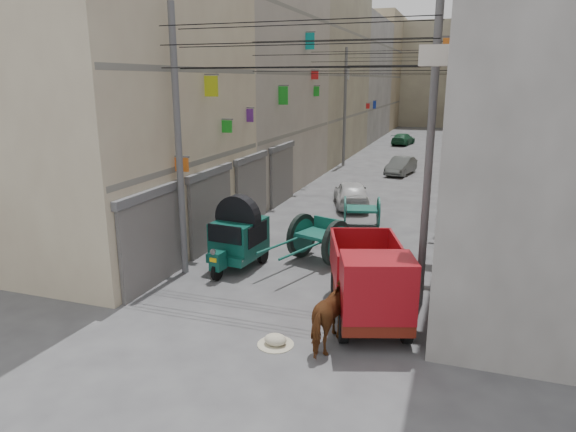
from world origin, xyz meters
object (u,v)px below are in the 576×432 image
at_px(second_cart, 362,211).
at_px(feed_sack, 276,340).
at_px(distant_car_white, 351,194).
at_px(auto_rickshaw, 238,235).
at_px(distant_car_green, 403,139).
at_px(horse, 336,315).
at_px(distant_car_grey, 401,166).
at_px(mini_truck, 371,288).
at_px(tonga_cart, 319,238).

distance_m(second_cart, feed_sack, 10.36).
bearing_deg(distant_car_white, auto_rickshaw, 62.10).
bearing_deg(feed_sack, second_cart, 90.32).
height_order(feed_sack, distant_car_green, distant_car_green).
height_order(second_cart, horse, horse).
xyz_separation_m(feed_sack, distant_car_grey, (-0.02, 23.15, 0.42)).
bearing_deg(feed_sack, mini_truck, 41.20).
distance_m(auto_rickshaw, second_cart, 6.60).
relative_size(tonga_cart, distant_car_white, 0.96).
bearing_deg(auto_rickshaw, tonga_cart, 36.15).
relative_size(second_cart, horse, 0.92).
bearing_deg(distant_car_grey, mini_truck, -74.38).
bearing_deg(distant_car_white, feed_sack, 77.58).
distance_m(horse, distant_car_grey, 22.80).
bearing_deg(tonga_cart, distant_car_white, 114.05).
xyz_separation_m(mini_truck, distant_car_grey, (-1.88, 21.52, -0.45)).
xyz_separation_m(mini_truck, horse, (-0.56, -1.25, -0.23)).
bearing_deg(distant_car_white, horse, 83.28).
xyz_separation_m(mini_truck, distant_car_white, (-3.07, 12.00, -0.37)).
relative_size(feed_sack, horse, 0.29).
height_order(horse, distant_car_white, horse).
height_order(tonga_cart, horse, horse).
relative_size(tonga_cart, horse, 1.95).
xyz_separation_m(auto_rickshaw, feed_sack, (2.90, -4.41, -0.93)).
xyz_separation_m(second_cart, distant_car_white, (-1.15, 3.28, -0.04)).
distance_m(second_cart, distant_car_grey, 12.80).
xyz_separation_m(tonga_cart, second_cart, (0.55, 4.59, -0.11)).
bearing_deg(feed_sack, distant_car_grey, 90.05).
bearing_deg(auto_rickshaw, feed_sack, -50.92).
bearing_deg(mini_truck, distant_car_green, 77.29).
height_order(second_cart, distant_car_green, second_cart).
bearing_deg(distant_car_green, distant_car_grey, 105.88).
relative_size(horse, distant_car_grey, 0.54).
bearing_deg(horse, distant_car_white, -74.19).
relative_size(tonga_cart, mini_truck, 0.88).
xyz_separation_m(distant_car_white, distant_car_grey, (1.18, 9.52, -0.08)).
relative_size(mini_truck, feed_sack, 7.70).
bearing_deg(distant_car_white, second_cart, 91.78).
relative_size(second_cart, distant_car_grey, 0.50).
relative_size(auto_rickshaw, second_cart, 1.55).
bearing_deg(tonga_cart, distant_car_grey, 107.78).
bearing_deg(feed_sack, tonga_cart, 96.01).
bearing_deg(distant_car_green, feed_sack, 102.18).
distance_m(tonga_cart, feed_sack, 5.82).
bearing_deg(feed_sack, distant_car_white, 95.04).
bearing_deg(distant_car_grey, second_cart, -79.56).
relative_size(feed_sack, distant_car_white, 0.14).
bearing_deg(tonga_cart, horse, -50.64).
bearing_deg(distant_car_grey, auto_rickshaw, -88.13).
xyz_separation_m(tonga_cart, mini_truck, (2.47, -4.12, 0.21)).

